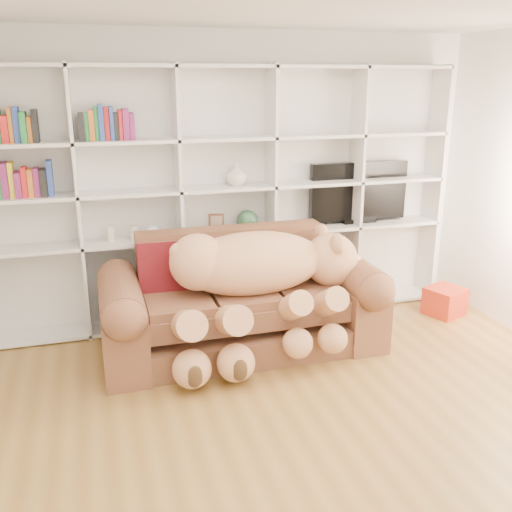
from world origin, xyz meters
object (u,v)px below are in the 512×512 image
object	(u,v)px
sofa	(241,306)
gift_box	(445,301)
teddy_bear	(258,278)
tv	(358,193)

from	to	relation	value
sofa	gift_box	bearing A→B (deg)	3.12
teddy_bear	tv	xyz separation A→B (m)	(1.33, 0.91, 0.47)
sofa	gift_box	distance (m)	2.16
teddy_bear	gift_box	size ratio (longest dim) A/B	5.25
teddy_bear	tv	bearing A→B (deg)	26.53
sofa	tv	xyz separation A→B (m)	(1.42, 0.71, 0.79)
gift_box	tv	distance (m)	1.39
sofa	teddy_bear	size ratio (longest dim) A/B	1.32
teddy_bear	gift_box	xyz separation A→B (m)	(2.05, 0.32, -0.56)
gift_box	tv	xyz separation A→B (m)	(-0.72, 0.60, 1.03)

